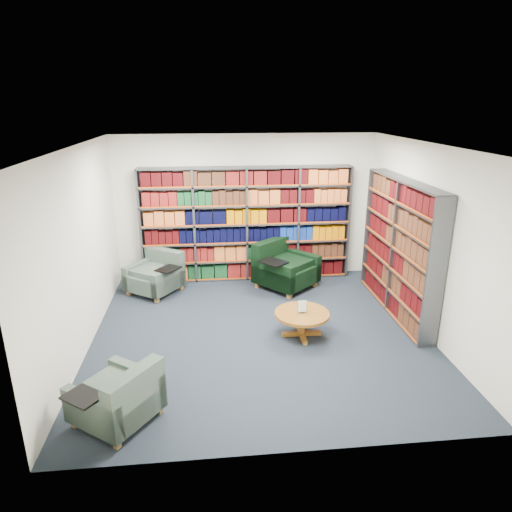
{
  "coord_description": "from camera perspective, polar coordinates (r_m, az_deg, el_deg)",
  "views": [
    {
      "loc": [
        -0.72,
        -6.16,
        3.36
      ],
      "look_at": [
        0.0,
        0.6,
        1.05
      ],
      "focal_mm": 32.0,
      "sensor_mm": 36.0,
      "label": 1
    }
  ],
  "objects": [
    {
      "name": "bookshelf_back",
      "position": [
        8.83,
        -1.2,
        3.92
      ],
      "size": [
        4.0,
        0.28,
        2.2
      ],
      "color": "#47494F",
      "rests_on": "ground"
    },
    {
      "name": "chair_green_right",
      "position": [
        8.68,
        3.32,
        -1.56
      ],
      "size": [
        1.34,
        1.34,
        0.86
      ],
      "color": "black",
      "rests_on": "ground"
    },
    {
      "name": "bookshelf_right",
      "position": [
        7.76,
        17.46,
        0.93
      ],
      "size": [
        0.28,
        2.5,
        2.2
      ],
      "color": "#47494F",
      "rests_on": "ground"
    },
    {
      "name": "chair_teal_left",
      "position": [
        8.65,
        -12.24,
        -2.4
      ],
      "size": [
        1.14,
        1.14,
        0.75
      ],
      "color": "#062F3D",
      "rests_on": "ground"
    },
    {
      "name": "coffee_table",
      "position": [
        6.89,
        5.76,
        -7.63
      ],
      "size": [
        0.82,
        0.82,
        0.58
      ],
      "color": "#9E701E",
      "rests_on": "ground"
    },
    {
      "name": "room_shell",
      "position": [
        6.51,
        0.56,
        1.22
      ],
      "size": [
        5.02,
        5.02,
        2.82
      ],
      "color": "black",
      "rests_on": "ground"
    },
    {
      "name": "chair_teal_front",
      "position": [
        5.4,
        -16.56,
        -16.87
      ],
      "size": [
        1.09,
        1.09,
        0.71
      ],
      "color": "#062F3D",
      "rests_on": "ground"
    }
  ]
}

